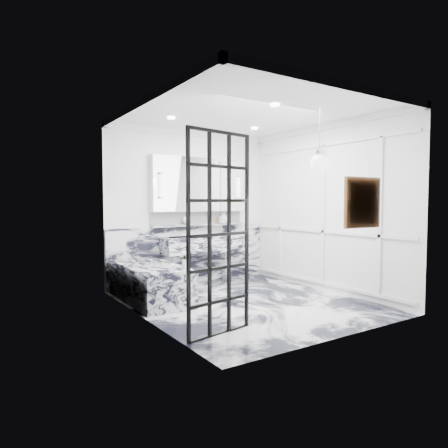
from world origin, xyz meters
TOP-DOWN VIEW (x-y plane):
  - floor at (0.00, 0.00)m, footprint 3.60×3.60m
  - ceiling at (0.00, 0.00)m, footprint 3.60×3.60m
  - wall_back at (0.00, 1.80)m, footprint 3.60×0.00m
  - wall_front at (0.00, -1.80)m, footprint 3.60×0.00m
  - wall_left at (-1.60, 0.00)m, footprint 0.00×3.60m
  - wall_right at (1.60, 0.00)m, footprint 0.00×3.60m
  - marble_clad_back at (0.00, 1.78)m, footprint 3.18×0.05m
  - marble_clad_left at (-1.59, 0.00)m, footprint 0.02×3.56m
  - panel_molding at (1.58, 0.00)m, footprint 0.03×3.40m
  - soap_bottle_a at (0.69, 1.71)m, footprint 0.10×0.10m
  - soap_bottle_b at (0.64, 1.71)m, footprint 0.11×0.11m
  - soap_bottle_c at (0.72, 1.71)m, footprint 0.15×0.15m
  - face_pot at (-0.13, 1.71)m, footprint 0.14×0.14m
  - amber_bottle at (0.53, 1.71)m, footprint 0.04×0.04m
  - flower_vase at (-0.87, 0.33)m, footprint 0.08×0.08m
  - crittall_door at (-1.11, -0.97)m, footprint 0.87×0.19m
  - artwork at (0.34, -1.76)m, footprint 0.48×0.05m
  - pendant_light at (0.30, -1.12)m, footprint 0.23×0.23m
  - trough_sink at (0.15, 1.55)m, footprint 1.60×0.45m
  - ledge at (0.15, 1.72)m, footprint 1.90×0.14m
  - subway_tile at (0.15, 1.78)m, footprint 1.90×0.03m
  - mirror_cabinet at (0.15, 1.73)m, footprint 1.90×0.16m
  - sconce_left at (-0.67, 1.63)m, footprint 0.07×0.07m
  - sconce_right at (0.97, 1.63)m, footprint 0.07×0.07m
  - bathtub at (-1.18, 0.90)m, footprint 0.75×1.65m

SIDE VIEW (x-z plane):
  - floor at x=0.00m, z-range 0.00..0.00m
  - bathtub at x=-1.18m, z-range 0.00..0.55m
  - marble_clad_back at x=0.00m, z-range 0.00..1.05m
  - flower_vase at x=-0.87m, z-range 0.55..0.67m
  - trough_sink at x=0.15m, z-range 0.58..0.88m
  - ledge at x=0.15m, z-range 1.05..1.09m
  - crittall_door at x=-1.11m, z-range 0.00..2.27m
  - amber_bottle at x=0.53m, z-range 1.09..1.19m
  - face_pot at x=-0.13m, z-range 1.09..1.24m
  - soap_bottle_c at x=0.72m, z-range 1.09..1.25m
  - soap_bottle_b at x=0.64m, z-range 1.09..1.28m
  - soap_bottle_a at x=0.69m, z-range 1.09..1.30m
  - subway_tile at x=0.15m, z-range 1.09..1.32m
  - panel_molding at x=1.58m, z-range 0.15..2.45m
  - marble_clad_left at x=-1.59m, z-range 0.00..2.68m
  - wall_back at x=0.00m, z-range -0.40..3.20m
  - wall_front at x=0.00m, z-range -0.40..3.20m
  - wall_left at x=-1.60m, z-range -0.40..3.20m
  - wall_right at x=1.60m, z-range -0.40..3.20m
  - artwork at x=0.34m, z-range 1.25..1.73m
  - sconce_left at x=-0.67m, z-range 1.58..1.98m
  - sconce_right at x=0.97m, z-range 1.58..1.98m
  - mirror_cabinet at x=0.15m, z-range 1.32..2.32m
  - pendant_light at x=0.30m, z-range 1.87..2.10m
  - ceiling at x=0.00m, z-range 2.80..2.80m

